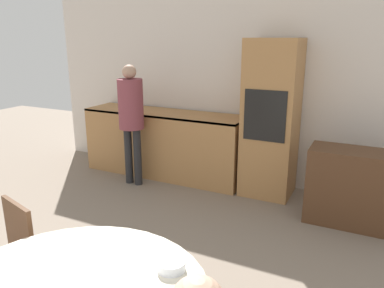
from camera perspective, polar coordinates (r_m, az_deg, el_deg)
wall_back at (r=5.03m, az=11.02°, el=8.34°), size 6.73×0.05×2.60m
kitchen_counter at (r=5.40m, az=-4.25°, el=0.20°), size 2.36×0.60×0.93m
oven_unit at (r=4.72m, az=11.93°, el=3.71°), size 0.62×0.59×1.94m
sideboard at (r=4.33m, az=24.35°, el=-6.26°), size 1.08×0.45×0.82m
chair_far_left at (r=2.90m, az=-26.18°, el=-15.67°), size 0.49×0.49×0.89m
person_standing at (r=4.97m, az=-9.27°, el=4.83°), size 0.33×0.33×1.61m
bowl_near at (r=2.07m, az=-3.18°, el=-17.96°), size 0.15×0.15×0.05m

